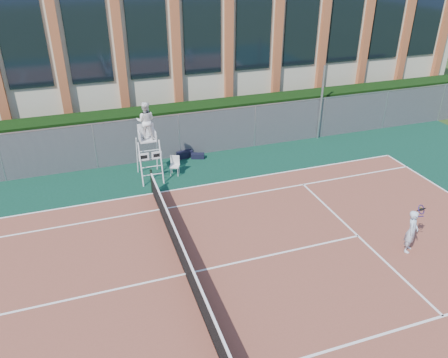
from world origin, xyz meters
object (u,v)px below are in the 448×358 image
object	(u,v)px
umpire_chair	(146,123)
plastic_chair	(175,164)
steel_pole	(321,103)
tennis_player	(412,231)

from	to	relation	value
umpire_chair	plastic_chair	xyz separation A→B (m)	(1.14, -0.05, -2.09)
steel_pole	tennis_player	world-z (taller)	steel_pole
steel_pole	umpire_chair	distance (m)	9.70
umpire_chair	tennis_player	size ratio (longest dim) A/B	2.27
steel_pole	plastic_chair	distance (m)	8.69
steel_pole	plastic_chair	size ratio (longest dim) A/B	4.46
umpire_chair	plastic_chair	world-z (taller)	umpire_chair
steel_pole	tennis_player	distance (m)	10.27
umpire_chair	tennis_player	distance (m)	11.23
steel_pole	plastic_chair	bearing A→B (deg)	-168.56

